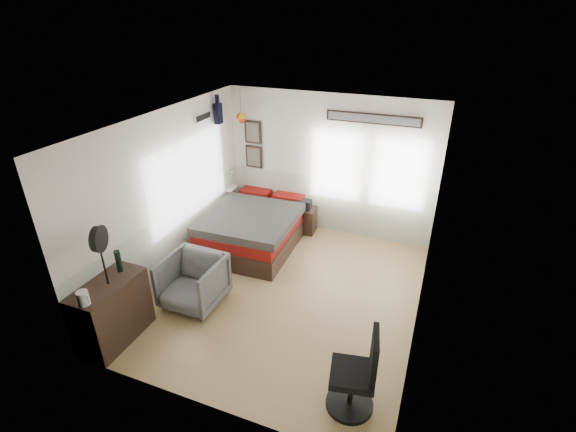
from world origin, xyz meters
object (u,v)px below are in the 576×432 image
(bed, at_px, (255,227))
(armchair, at_px, (193,282))
(nightstand, at_px, (303,220))
(dresser, at_px, (112,312))
(task_chair, at_px, (357,379))

(bed, bearing_deg, armchair, -94.13)
(nightstand, bearing_deg, armchair, -109.39)
(bed, relative_size, dresser, 2.22)
(bed, height_order, nightstand, bed)
(armchair, height_order, task_chair, task_chair)
(bed, distance_m, nightstand, 1.03)
(task_chair, bearing_deg, bed, 121.43)
(bed, xyz_separation_m, armchair, (-0.08, -1.96, 0.05))
(task_chair, bearing_deg, armchair, 150.42)
(armchair, xyz_separation_m, nightstand, (0.75, 2.74, -0.14))
(armchair, relative_size, task_chair, 0.80)
(nightstand, relative_size, task_chair, 0.46)
(bed, distance_m, dresser, 3.07)
(bed, relative_size, task_chair, 2.07)
(armchair, relative_size, nightstand, 1.73)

